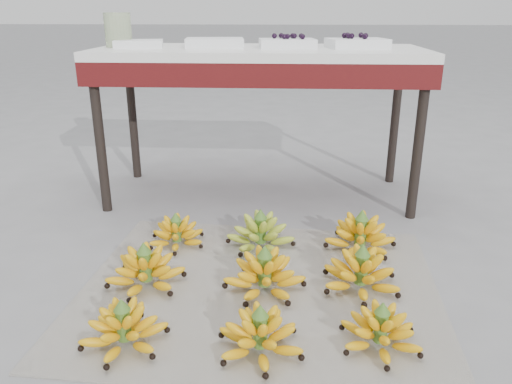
# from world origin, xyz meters

# --- Properties ---
(ground) EXTENTS (60.00, 60.00, 0.00)m
(ground) POSITION_xyz_m (0.00, 0.00, 0.00)
(ground) COLOR slate
(ground) RESTS_ON ground
(newspaper_mat) EXTENTS (1.31, 1.13, 0.01)m
(newspaper_mat) POSITION_xyz_m (-0.03, -0.06, 0.00)
(newspaper_mat) COLOR silver
(newspaper_mat) RESTS_ON ground
(bunch_front_left) EXTENTS (0.29, 0.29, 0.16)m
(bunch_front_left) POSITION_xyz_m (-0.41, -0.39, 0.06)
(bunch_front_left) COLOR yellow
(bunch_front_left) RESTS_ON newspaper_mat
(bunch_front_center) EXTENTS (0.33, 0.33, 0.16)m
(bunch_front_center) POSITION_xyz_m (-0.01, -0.40, 0.06)
(bunch_front_center) COLOR yellow
(bunch_front_center) RESTS_ON newspaper_mat
(bunch_front_right) EXTENTS (0.31, 0.31, 0.15)m
(bunch_front_right) POSITION_xyz_m (0.34, -0.35, 0.06)
(bunch_front_right) COLOR yellow
(bunch_front_right) RESTS_ON newspaper_mat
(bunch_mid_left) EXTENTS (0.36, 0.36, 0.17)m
(bunch_mid_left) POSITION_xyz_m (-0.43, -0.05, 0.06)
(bunch_mid_left) COLOR yellow
(bunch_mid_left) RESTS_ON newspaper_mat
(bunch_mid_center) EXTENTS (0.37, 0.37, 0.17)m
(bunch_mid_center) POSITION_xyz_m (-0.01, -0.06, 0.06)
(bunch_mid_center) COLOR yellow
(bunch_mid_center) RESTS_ON newspaper_mat
(bunch_mid_right) EXTENTS (0.37, 0.37, 0.17)m
(bunch_mid_right) POSITION_xyz_m (0.33, -0.03, 0.06)
(bunch_mid_right) COLOR yellow
(bunch_mid_right) RESTS_ON newspaper_mat
(bunch_back_left) EXTENTS (0.31, 0.31, 0.15)m
(bunch_back_left) POSITION_xyz_m (-0.39, 0.27, 0.06)
(bunch_back_left) COLOR yellow
(bunch_back_left) RESTS_ON newspaper_mat
(bunch_back_center) EXTENTS (0.35, 0.35, 0.17)m
(bunch_back_center) POSITION_xyz_m (-0.04, 0.27, 0.06)
(bunch_back_center) COLOR #8CB729
(bunch_back_center) RESTS_ON newspaper_mat
(bunch_back_right) EXTENTS (0.29, 0.29, 0.17)m
(bunch_back_right) POSITION_xyz_m (0.37, 0.28, 0.07)
(bunch_back_right) COLOR yellow
(bunch_back_right) RESTS_ON newspaper_mat
(vendor_table) EXTENTS (1.58, 0.63, 0.76)m
(vendor_table) POSITION_xyz_m (-0.08, 0.91, 0.67)
(vendor_table) COLOR black
(vendor_table) RESTS_ON ground
(tray_far_left) EXTENTS (0.25, 0.21, 0.04)m
(tray_far_left) POSITION_xyz_m (-0.66, 0.87, 0.78)
(tray_far_left) COLOR white
(tray_far_left) RESTS_ON vendor_table
(tray_left) EXTENTS (0.30, 0.23, 0.04)m
(tray_left) POSITION_xyz_m (-0.30, 0.90, 0.78)
(tray_left) COLOR white
(tray_left) RESTS_ON vendor_table
(tray_right) EXTENTS (0.28, 0.22, 0.07)m
(tray_right) POSITION_xyz_m (0.05, 0.90, 0.78)
(tray_right) COLOR white
(tray_right) RESTS_ON vendor_table
(tray_far_right) EXTENTS (0.31, 0.25, 0.07)m
(tray_far_right) POSITION_xyz_m (0.39, 0.92, 0.78)
(tray_far_right) COLOR white
(tray_far_right) RESTS_ON vendor_table
(glass_jar) EXTENTS (0.16, 0.16, 0.16)m
(glass_jar) POSITION_xyz_m (-0.77, 0.90, 0.84)
(glass_jar) COLOR beige
(glass_jar) RESTS_ON vendor_table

